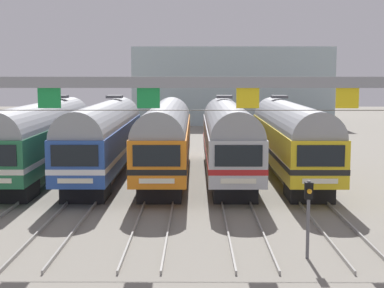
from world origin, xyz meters
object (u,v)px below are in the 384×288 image
Objects in this scene: catenary_gantry at (149,108)px; yard_signal_mast at (309,204)px; commuter_train_green at (42,136)px; commuter_train_orange at (166,136)px; commuter_train_stainless at (228,136)px; commuter_train_yellow at (290,136)px; commuter_train_blue at (104,136)px.

catenary_gantry is 7.24m from yard_signal_mast.
commuter_train_green is 7.83m from commuter_train_orange.
commuter_train_yellow is at bearing 0.00° from commuter_train_stainless.
commuter_train_orange is 6.40× the size of yard_signal_mast.
commuter_train_yellow is at bearing 0.03° from commuter_train_orange.
commuter_train_green is 1.00× the size of commuter_train_orange.
commuter_train_orange is at bearing -0.03° from commuter_train_green.
yard_signal_mast is (-1.96, -16.21, -0.71)m from commuter_train_yellow.
commuter_train_blue is 11.75m from commuter_train_yellow.
commuter_train_blue is at bearing 180.00° from commuter_train_stainless.
catenary_gantry is (3.92, -13.50, 2.54)m from commuter_train_blue.
commuter_train_stainless reaches higher than commuter_train_orange.
commuter_train_green is 0.86× the size of catenary_gantry.
commuter_train_green is 1.00× the size of commuter_train_stainless.
catenary_gantry reaches higher than commuter_train_stainless.
commuter_train_orange is at bearing -0.06° from commuter_train_blue.
catenary_gantry is at bearing -59.88° from commuter_train_green.
catenary_gantry is (-3.92, -13.50, 2.54)m from commuter_train_stainless.
commuter_train_orange is 17.25m from yard_signal_mast.
commuter_train_orange is at bearing -179.94° from commuter_train_stainless.
commuter_train_blue is at bearing 0.00° from commuter_train_green.
commuter_train_stainless is 1.00× the size of commuter_train_yellow.
commuter_train_green is 15.66m from commuter_train_yellow.
commuter_train_yellow is 16.34m from yard_signal_mast.
commuter_train_yellow reaches higher than commuter_train_orange.
commuter_train_blue is at bearing 179.94° from commuter_train_orange.
commuter_train_orange is 13.73m from catenary_gantry.
commuter_train_stainless is (11.75, 0.00, 0.00)m from commuter_train_green.
commuter_train_stainless is 0.86× the size of catenary_gantry.
catenary_gantry is 7.41× the size of yard_signal_mast.
commuter_train_orange is 7.83m from commuter_train_yellow.
yard_signal_mast is (13.70, -16.21, -0.71)m from commuter_train_green.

